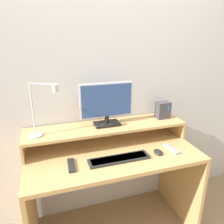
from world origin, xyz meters
TOP-DOWN VIEW (x-y plane):
  - wall_back at (0.00, 0.68)m, footprint 6.00×0.05m
  - desk at (0.00, 0.32)m, footprint 1.33×0.64m
  - monitor_shelf at (0.00, 0.49)m, footprint 1.33×0.30m
  - monitor at (0.01, 0.51)m, footprint 0.44×0.13m
  - desk_lamp at (-0.49, 0.44)m, footprint 0.24×0.14m
  - router_dock at (0.53, 0.51)m, footprint 0.12×0.09m
  - keyboard at (0.01, 0.20)m, footprint 0.46×0.11m
  - mouse at (0.32, 0.19)m, footprint 0.06×0.09m
  - remote_control at (-0.34, 0.22)m, footprint 0.06×0.17m
  - remote_secondary at (0.46, 0.22)m, footprint 0.06×0.18m

SIDE VIEW (x-z plane):
  - desk at x=0.00m, z-range 0.17..0.95m
  - remote_control at x=-0.34m, z-range 0.78..0.79m
  - remote_secondary at x=0.46m, z-range 0.78..0.79m
  - keyboard at x=0.01m, z-range 0.78..0.80m
  - mouse at x=0.32m, z-range 0.78..0.81m
  - monitor_shelf at x=0.00m, z-range 0.84..0.99m
  - router_dock at x=0.53m, z-range 0.94..1.09m
  - monitor at x=0.01m, z-range 0.94..1.30m
  - desk_lamp at x=-0.49m, z-range 0.94..1.34m
  - wall_back at x=0.00m, z-range 0.00..2.50m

